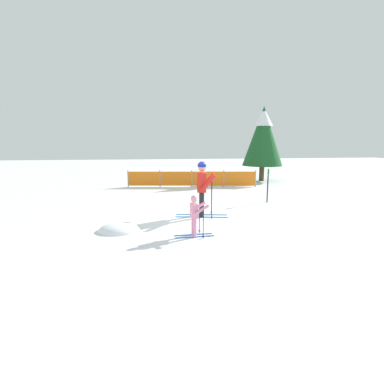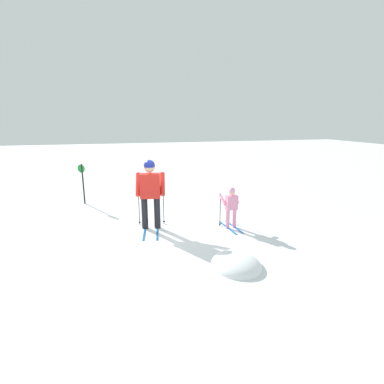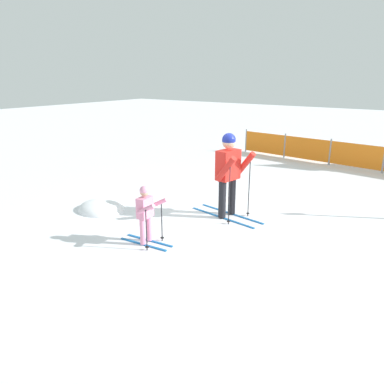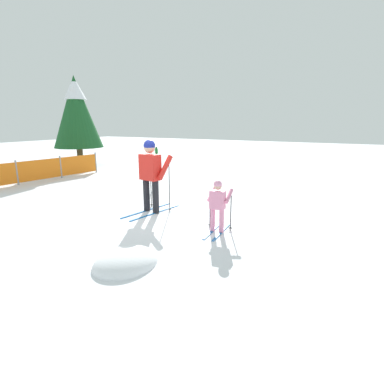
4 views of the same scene
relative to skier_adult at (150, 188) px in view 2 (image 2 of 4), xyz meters
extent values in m
plane|color=white|center=(-0.17, 0.09, -1.10)|extent=(60.00, 60.00, 0.00)
cube|color=#1966B2|center=(0.01, 0.17, -1.09)|extent=(1.73, 0.34, 0.02)
cube|color=#1966B2|center=(-0.05, -0.16, -1.09)|extent=(1.73, 0.34, 0.02)
cylinder|color=black|center=(0.01, 0.17, -0.67)|extent=(0.17, 0.17, 0.83)
cylinder|color=black|center=(-0.05, -0.16, -0.67)|extent=(0.17, 0.17, 0.83)
cube|color=red|center=(-0.02, 0.00, 0.07)|extent=(0.38, 0.56, 0.64)
cylinder|color=red|center=(0.23, 0.29, 0.07)|extent=(0.53, 0.21, 0.60)
cylinder|color=red|center=(0.13, -0.35, 0.07)|extent=(0.53, 0.21, 0.60)
sphere|color=#D8AD8C|center=(-0.02, 0.00, 0.55)|extent=(0.28, 0.28, 0.28)
sphere|color=navy|center=(-0.02, 0.00, 0.60)|extent=(0.29, 0.29, 0.29)
cylinder|color=black|center=(0.36, 0.28, -0.46)|extent=(0.02, 0.02, 1.28)
cylinder|color=black|center=(0.36, 0.28, -1.04)|extent=(0.07, 0.07, 0.01)
cylinder|color=black|center=(0.25, -0.38, -0.46)|extent=(0.02, 0.02, 1.28)
cylinder|color=black|center=(0.25, -0.38, -1.04)|extent=(0.07, 0.07, 0.01)
cube|color=#1966B2|center=(-0.56, -1.97, -1.09)|extent=(1.04, 0.12, 0.02)
cube|color=#1966B2|center=(-0.54, -2.17, -1.09)|extent=(1.04, 0.12, 0.02)
cylinder|color=pink|center=(-0.56, -1.97, -0.83)|extent=(0.10, 0.10, 0.49)
cylinder|color=pink|center=(-0.54, -2.17, -0.83)|extent=(0.10, 0.10, 0.49)
cube|color=pink|center=(-0.55, -2.07, -0.39)|extent=(0.20, 0.32, 0.38)
cylinder|color=pink|center=(-0.39, -1.87, -0.33)|extent=(0.39, 0.10, 0.26)
cylinder|color=pink|center=(-0.36, -2.25, -0.33)|extent=(0.39, 0.10, 0.26)
sphere|color=#D8AD8C|center=(-0.55, -2.07, -0.10)|extent=(0.16, 0.16, 0.16)
sphere|color=pink|center=(-0.55, -2.07, -0.07)|extent=(0.17, 0.17, 0.17)
cylinder|color=black|center=(-0.37, -1.82, -0.72)|extent=(0.02, 0.02, 0.77)
cylinder|color=black|center=(-0.37, -1.82, -1.04)|extent=(0.07, 0.07, 0.01)
cylinder|color=black|center=(-0.33, -2.29, -0.72)|extent=(0.02, 0.02, 0.77)
cylinder|color=black|center=(-0.33, -2.29, -1.04)|extent=(0.07, 0.07, 0.01)
cylinder|color=black|center=(3.00, 1.91, -0.41)|extent=(0.05, 0.05, 1.39)
cylinder|color=green|center=(3.01, 1.94, 0.13)|extent=(0.17, 0.24, 0.28)
ellipsoid|color=white|center=(-2.59, -1.34, -1.10)|extent=(1.16, 0.99, 0.46)
camera|label=1|loc=(-1.53, -9.69, 1.44)|focal=28.00mm
camera|label=2|loc=(-7.63, 0.94, 1.75)|focal=28.00mm
camera|label=3|loc=(3.82, -6.80, 1.91)|focal=35.00mm
camera|label=4|loc=(-6.05, -4.45, 1.18)|focal=28.00mm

